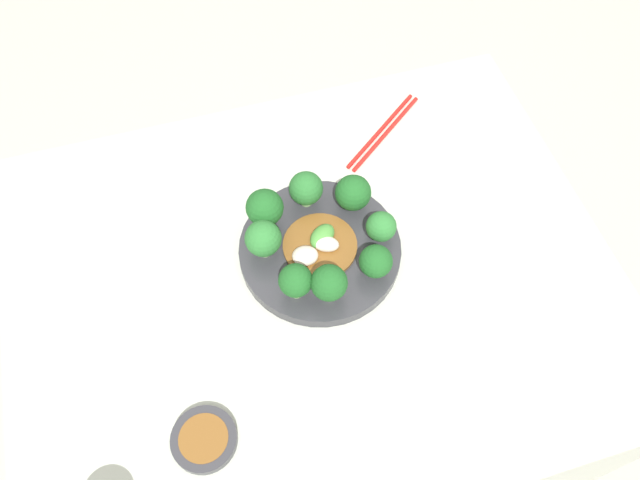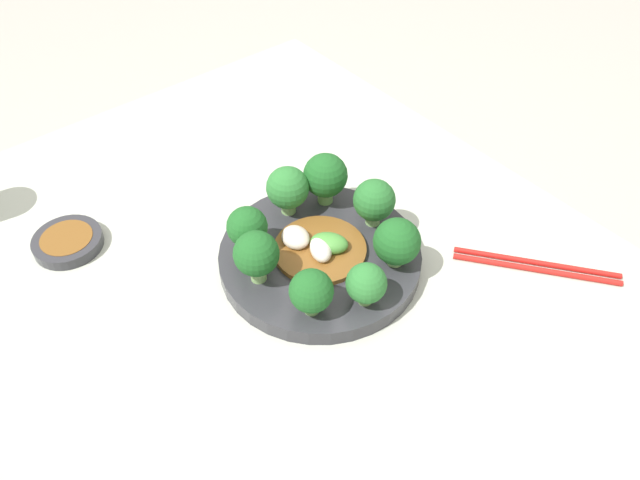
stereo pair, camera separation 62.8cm
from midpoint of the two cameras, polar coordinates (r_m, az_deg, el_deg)
table at (r=1.15m, az=10.19°, el=-26.18°), size 0.93×0.74×0.73m
plate at (r=0.82m, az=16.50°, el=-16.98°), size 0.25×0.25×0.02m
broccoli_west at (r=0.81m, az=13.29°, el=-10.90°), size 0.06×0.06×0.07m
broccoli_southwest at (r=0.76m, az=10.74°, el=-15.56°), size 0.05×0.05×0.07m
broccoli_northeast at (r=0.81m, az=23.88°, el=-15.90°), size 0.06×0.06×0.06m
broccoli_southeast at (r=0.75m, az=18.00°, el=-21.68°), size 0.05×0.05×0.06m
broccoli_south at (r=0.74m, az=12.39°, el=-18.51°), size 0.05×0.05×0.07m
broccoli_north at (r=0.83m, az=21.06°, el=-11.78°), size 0.05×0.05×0.07m
broccoli_northwest at (r=0.83m, az=16.41°, el=-9.45°), size 0.06×0.06×0.07m
broccoli_east at (r=0.77m, az=22.33°, el=-20.27°), size 0.05×0.05×0.05m
stirfry_center at (r=0.81m, az=16.59°, el=-16.31°), size 0.12×0.12×0.02m
chopsticks at (r=0.94m, az=33.23°, el=-15.57°), size 0.17×0.14×0.01m
sauce_dish at (r=0.81m, az=-7.46°, el=-15.71°), size 0.09×0.09×0.02m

